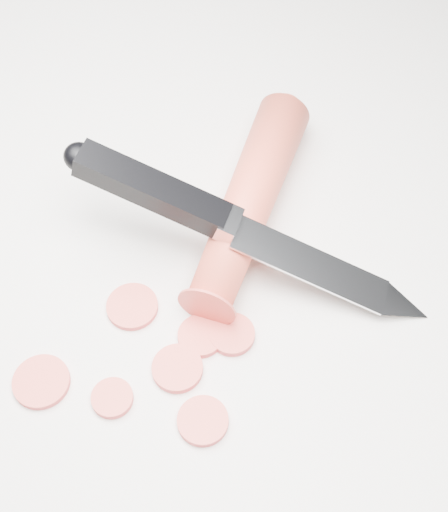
{
  "coord_description": "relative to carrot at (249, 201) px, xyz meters",
  "views": [
    {
      "loc": [
        0.04,
        -0.3,
        0.48
      ],
      "look_at": [
        0.04,
        -0.0,
        0.02
      ],
      "focal_mm": 50.0,
      "sensor_mm": 36.0,
      "label": 1
    }
  ],
  "objects": [
    {
      "name": "carrot_slice_6",
      "position": [
        -0.03,
        -0.18,
        -0.02
      ],
      "size": [
        0.04,
        0.04,
        0.01
      ],
      "primitive_type": "cylinder",
      "color": "#E14136",
      "rests_on": "ground"
    },
    {
      "name": "kitchen_knife",
      "position": [
        -0.0,
        -0.04,
        0.02
      ],
      "size": [
        0.29,
        0.12,
        0.09
      ],
      "primitive_type": null,
      "color": "silver",
      "rests_on": "ground"
    },
    {
      "name": "ground",
      "position": [
        -0.06,
        -0.05,
        -0.02
      ],
      "size": [
        2.4,
        2.4,
        0.0
      ],
      "primitive_type": "plane",
      "color": "silver",
      "rests_on": "ground"
    },
    {
      "name": "carrot_slice_1",
      "position": [
        -0.1,
        -0.16,
        -0.02
      ],
      "size": [
        0.03,
        0.03,
        0.01
      ],
      "primitive_type": "cylinder",
      "color": "#E14136",
      "rests_on": "ground"
    },
    {
      "name": "carrot",
      "position": [
        0.0,
        0.0,
        0.0
      ],
      "size": [
        0.1,
        0.21,
        0.04
      ],
      "primitive_type": "cylinder",
      "rotation": [
        1.57,
        0.0,
        -0.32
      ],
      "color": "#E6402B",
      "rests_on": "ground"
    },
    {
      "name": "carrot_slice_3",
      "position": [
        -0.04,
        -0.11,
        -0.02
      ],
      "size": [
        0.03,
        0.03,
        0.01
      ],
      "primitive_type": "cylinder",
      "color": "#E14136",
      "rests_on": "ground"
    },
    {
      "name": "carrot_slice_2",
      "position": [
        -0.05,
        -0.14,
        -0.02
      ],
      "size": [
        0.04,
        0.04,
        0.01
      ],
      "primitive_type": "cylinder",
      "color": "#E14136",
      "rests_on": "ground"
    },
    {
      "name": "carrot_slice_5",
      "position": [
        -0.09,
        -0.09,
        -0.02
      ],
      "size": [
        0.04,
        0.04,
        0.01
      ],
      "primitive_type": "cylinder",
      "color": "#E14136",
      "rests_on": "ground"
    },
    {
      "name": "carrot_slice_0",
      "position": [
        -0.15,
        -0.15,
        -0.02
      ],
      "size": [
        0.04,
        0.04,
        0.01
      ],
      "primitive_type": "cylinder",
      "color": "#E14136",
      "rests_on": "ground"
    },
    {
      "name": "carrot_slice_4",
      "position": [
        -0.01,
        -0.11,
        -0.02
      ],
      "size": [
        0.03,
        0.03,
        0.01
      ],
      "primitive_type": "cylinder",
      "color": "#E14136",
      "rests_on": "ground"
    }
  ]
}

